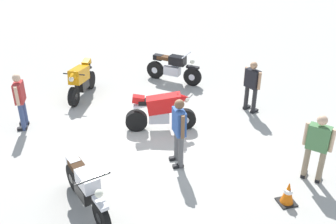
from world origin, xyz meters
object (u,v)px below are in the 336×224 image
Objects in this scene: motorcycle_orange_sportbike at (81,80)px; traffic_cone at (288,193)px; person_in_red_shirt at (20,98)px; motorcycle_red_sportbike at (161,110)px; motorcycle_black_cruiser at (173,68)px; motorcycle_silver_cruiser at (86,188)px; person_in_green_shirt at (317,144)px; person_in_blue_shirt at (179,128)px; person_in_black_shirt at (252,84)px.

motorcycle_orange_sportbike reaches higher than traffic_cone.
traffic_cone is at bearing 146.82° from person_in_red_shirt.
motorcycle_red_sportbike is at bearing 25.61° from traffic_cone.
motorcycle_black_cruiser is 0.81× the size of motorcycle_silver_cruiser.
person_in_green_shirt is (-6.25, -1.47, 0.42)m from motorcycle_black_cruiser.
person_in_blue_shirt is 4.63m from person_in_red_shirt.
motorcycle_orange_sportbike is 4.87m from person_in_blue_shirt.
motorcycle_orange_sportbike reaches higher than motorcycle_black_cruiser.
person_in_blue_shirt is (-1.69, 0.01, 0.39)m from motorcycle_red_sportbike.
motorcycle_silver_cruiser is at bearing -170.25° from person_in_black_shirt.
motorcycle_red_sportbike is 1.74m from person_in_blue_shirt.
person_in_blue_shirt is 3.24× the size of traffic_cone.
person_in_green_shirt reaches higher than motorcycle_orange_sportbike.
person_in_blue_shirt reaches higher than motorcycle_orange_sportbike.
motorcycle_red_sportbike is 0.96× the size of motorcycle_silver_cruiser.
person_in_red_shirt is (1.14, 3.68, 0.31)m from motorcycle_red_sportbike.
person_in_blue_shirt is at bearing 49.36° from motorcycle_orange_sportbike.
motorcycle_silver_cruiser is 4.13m from person_in_red_shirt.
traffic_cone is at bearing 168.90° from person_in_green_shirt.
motorcycle_silver_cruiser is at bearing 22.34° from motorcycle_orange_sportbike.
traffic_cone is at bearing 59.15° from motorcycle_silver_cruiser.
traffic_cone is (-6.83, -0.52, -0.26)m from motorcycle_black_cruiser.
motorcycle_black_cruiser is at bearing -149.56° from person_in_red_shirt.
motorcycle_red_sportbike is at bearing 165.91° from person_in_black_shirt.
motorcycle_red_sportbike reaches higher than traffic_cone.
person_in_blue_shirt reaches higher than person_in_red_shirt.
motorcycle_black_cruiser is 6.43m from person_in_green_shirt.
motorcycle_red_sportbike is 3.67× the size of traffic_cone.
person_in_red_shirt is at bearing 48.46° from traffic_cone.
person_in_black_shirt is (0.36, -2.86, 0.29)m from motorcycle_red_sportbike.
motorcycle_red_sportbike reaches higher than motorcycle_silver_cruiser.
motorcycle_orange_sportbike is 1.07× the size of person_in_blue_shirt.
motorcycle_black_cruiser reaches higher than traffic_cone.
motorcycle_orange_sportbike is at bearing 159.06° from motorcycle_silver_cruiser.
motorcycle_orange_sportbike is at bearing -66.04° from person_in_blue_shirt.
motorcycle_orange_sportbike is 1.14× the size of person_in_red_shirt.
person_in_green_shirt is at bearing 68.07° from motorcycle_silver_cruiser.
motorcycle_black_cruiser is 6.85m from traffic_cone.
motorcycle_silver_cruiser is 1.28× the size of person_in_black_shirt.
motorcycle_silver_cruiser is (-5.87, 3.53, 0.00)m from motorcycle_black_cruiser.
traffic_cone is at bearing 55.77° from motorcycle_orange_sportbike.
motorcycle_orange_sportbike is 3.47× the size of traffic_cone.
motorcycle_red_sportbike is 4.11m from traffic_cone.
person_in_black_shirt is 0.98× the size of person_in_red_shirt.
motorcycle_silver_cruiser is at bearing 24.87° from person_in_blue_shirt.
person_in_black_shirt is (-2.40, -4.82, 0.29)m from motorcycle_orange_sportbike.
person_in_green_shirt is 1.05× the size of person_in_black_shirt.
motorcycle_black_cruiser is at bearing 98.87° from person_in_black_shirt.
motorcycle_black_cruiser is 3.23m from person_in_black_shirt.
person_in_red_shirt is (0.78, 6.54, 0.02)m from person_in_black_shirt.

